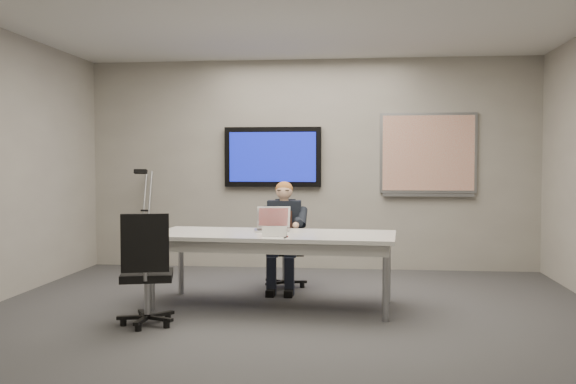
# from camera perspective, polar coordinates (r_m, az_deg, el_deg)

# --- Properties ---
(floor) EXTENTS (6.00, 6.00, 0.02)m
(floor) POSITION_cam_1_polar(r_m,az_deg,el_deg) (5.79, -0.23, -11.58)
(floor) COLOR #3A3A3C
(floor) RESTS_ON ground
(ceiling) EXTENTS (6.00, 6.00, 0.02)m
(ceiling) POSITION_cam_1_polar(r_m,az_deg,el_deg) (5.78, -0.24, 16.42)
(ceiling) COLOR silver
(ceiling) RESTS_ON wall_back
(wall_back) EXTENTS (6.00, 0.02, 2.80)m
(wall_back) POSITION_cam_1_polar(r_m,az_deg,el_deg) (8.60, 1.99, 2.47)
(wall_back) COLOR gray
(wall_back) RESTS_ON ground
(wall_front) EXTENTS (6.00, 0.02, 2.80)m
(wall_front) POSITION_cam_1_polar(r_m,az_deg,el_deg) (2.65, -7.46, 2.20)
(wall_front) COLOR gray
(wall_front) RESTS_ON ground
(conference_table) EXTENTS (2.43, 1.15, 0.73)m
(conference_table) POSITION_cam_1_polar(r_m,az_deg,el_deg) (6.32, -1.29, -4.43)
(conference_table) COLOR silver
(conference_table) RESTS_ON ground
(tv_display) EXTENTS (1.30, 0.09, 0.80)m
(tv_display) POSITION_cam_1_polar(r_m,az_deg,el_deg) (8.60, -1.36, 3.13)
(tv_display) COLOR black
(tv_display) RESTS_ON wall_back
(whiteboard) EXTENTS (1.25, 0.08, 1.10)m
(whiteboard) POSITION_cam_1_polar(r_m,az_deg,el_deg) (8.60, 12.35, 3.28)
(whiteboard) COLOR gray
(whiteboard) RESTS_ON wall_back
(office_chair_far) EXTENTS (0.51, 0.51, 0.95)m
(office_chair_far) POSITION_cam_1_polar(r_m,az_deg,el_deg) (7.36, -0.31, -6.17)
(office_chair_far) COLOR black
(office_chair_far) RESTS_ON ground
(office_chair_near) EXTENTS (0.58, 0.58, 0.99)m
(office_chair_near) POSITION_cam_1_polar(r_m,az_deg,el_deg) (5.75, -12.43, -8.57)
(office_chair_near) COLOR black
(office_chair_near) RESTS_ON ground
(seated_person) EXTENTS (0.38, 0.65, 1.21)m
(seated_person) POSITION_cam_1_polar(r_m,az_deg,el_deg) (7.11, -0.47, -4.92)
(seated_person) COLOR #1F2434
(seated_person) RESTS_ON office_chair_far
(crutch) EXTENTS (0.45, 0.79, 1.44)m
(crutch) POSITION_cam_1_polar(r_m,az_deg,el_deg) (8.82, -12.55, -2.24)
(crutch) COLOR #999CA0
(crutch) RESTS_ON ground
(laptop) EXTENTS (0.38, 0.38, 0.24)m
(laptop) POSITION_cam_1_polar(r_m,az_deg,el_deg) (6.54, -1.40, -2.92)
(laptop) COLOR #BBBBBD
(laptop) RESTS_ON conference_table
(name_tent) EXTENTS (0.24, 0.08, 0.09)m
(name_tent) POSITION_cam_1_polar(r_m,az_deg,el_deg) (6.04, -1.20, -3.51)
(name_tent) COLOR white
(name_tent) RESTS_ON conference_table
(pen) EXTENTS (0.03, 0.15, 0.01)m
(pen) POSITION_cam_1_polar(r_m,az_deg,el_deg) (5.92, -0.18, -4.02)
(pen) COLOR black
(pen) RESTS_ON conference_table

